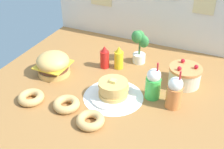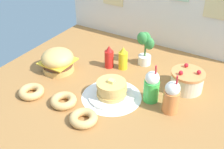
# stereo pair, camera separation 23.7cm
# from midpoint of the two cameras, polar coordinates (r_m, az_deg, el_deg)

# --- Properties ---
(ground_plane) EXTENTS (2.17, 2.17, 0.02)m
(ground_plane) POSITION_cam_midpoint_polar(r_m,az_deg,el_deg) (2.38, 1.20, -4.24)
(ground_plane) COLOR #9E6B38
(back_wall) EXTENTS (2.17, 0.04, 0.85)m
(back_wall) POSITION_cam_midpoint_polar(r_m,az_deg,el_deg) (3.05, 11.71, 13.22)
(back_wall) COLOR silver
(back_wall) RESTS_ON ground_plane
(doily_mat) EXTENTS (0.50, 0.50, 0.00)m
(doily_mat) POSITION_cam_midpoint_polar(r_m,az_deg,el_deg) (2.35, 2.81, -4.57)
(doily_mat) COLOR white
(doily_mat) RESTS_ON ground_plane
(burger) EXTENTS (0.30, 0.30, 0.22)m
(burger) POSITION_cam_midpoint_polar(r_m,az_deg,el_deg) (2.66, -8.38, 2.70)
(burger) COLOR #DBA859
(burger) RESTS_ON ground_plane
(pancake_stack) EXTENTS (0.39, 0.39, 0.17)m
(pancake_stack) POSITION_cam_midpoint_polar(r_m,az_deg,el_deg) (2.31, 2.87, -3.27)
(pancake_stack) COLOR white
(pancake_stack) RESTS_ON doily_mat
(layer_cake) EXTENTS (0.28, 0.28, 0.21)m
(layer_cake) POSITION_cam_midpoint_polar(r_m,az_deg,el_deg) (2.50, 17.51, -1.24)
(layer_cake) COLOR beige
(layer_cake) RESTS_ON ground_plane
(ketchup_bottle) EXTENTS (0.09, 0.09, 0.23)m
(ketchup_bottle) POSITION_cam_midpoint_polar(r_m,az_deg,el_deg) (2.69, 1.93, 3.40)
(ketchup_bottle) COLOR red
(ketchup_bottle) RESTS_ON ground_plane
(mustard_bottle) EXTENTS (0.09, 0.09, 0.23)m
(mustard_bottle) POSITION_cam_midpoint_polar(r_m,az_deg,el_deg) (2.67, 4.78, 3.11)
(mustard_bottle) COLOR yellow
(mustard_bottle) RESTS_ON ground_plane
(cream_soda_cup) EXTENTS (0.12, 0.12, 0.34)m
(cream_soda_cup) POSITION_cam_midpoint_polar(r_m,az_deg,el_deg) (2.28, 10.94, -2.49)
(cream_soda_cup) COLOR green
(cream_soda_cup) RESTS_ON ground_plane
(orange_float_cup) EXTENTS (0.12, 0.12, 0.34)m
(orange_float_cup) POSITION_cam_midpoint_polar(r_m,az_deg,el_deg) (2.20, 14.93, -4.51)
(orange_float_cup) COLOR orange
(orange_float_cup) RESTS_ON ground_plane
(donut_pink_glaze) EXTENTS (0.21, 0.21, 0.06)m
(donut_pink_glaze) POSITION_cam_midpoint_polar(r_m,az_deg,el_deg) (2.41, -13.26, -3.45)
(donut_pink_glaze) COLOR tan
(donut_pink_glaze) RESTS_ON ground_plane
(donut_chocolate) EXTENTS (0.21, 0.21, 0.06)m
(donut_chocolate) POSITION_cam_midpoint_polar(r_m,az_deg,el_deg) (2.27, -6.80, -5.34)
(donut_chocolate) COLOR tan
(donut_chocolate) RESTS_ON ground_plane
(donut_vanilla) EXTENTS (0.21, 0.21, 0.06)m
(donut_vanilla) POSITION_cam_midpoint_polar(r_m,az_deg,el_deg) (2.10, -2.54, -8.87)
(donut_vanilla) COLOR tan
(donut_vanilla) RESTS_ON ground_plane
(potted_plant) EXTENTS (0.16, 0.13, 0.35)m
(potted_plant) POSITION_cam_midpoint_polar(r_m,az_deg,el_deg) (2.73, 9.20, 5.39)
(potted_plant) COLOR white
(potted_plant) RESTS_ON ground_plane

